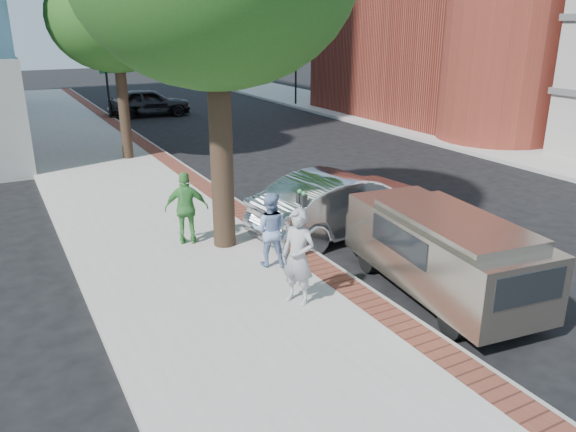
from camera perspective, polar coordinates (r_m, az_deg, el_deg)
ground at (r=12.15m, az=-0.33°, el=-5.97°), size 120.00×120.00×0.00m
sidewalk at (r=18.79m, az=-16.05°, el=2.71°), size 5.00×60.00×0.15m
brick_strip at (r=19.32m, az=-9.71°, el=3.89°), size 0.60×60.00×0.01m
curb at (r=19.45m, az=-8.72°, el=3.80°), size 0.10×60.00×0.15m
sidewalk_far at (r=26.95m, az=19.43°, el=7.23°), size 5.00×60.00×0.15m
signal_near at (r=32.42m, az=-17.94°, el=13.15°), size 0.70×0.15×3.80m
signal_far at (r=36.42m, az=0.79°, el=14.62°), size 0.70×0.15×3.80m
tree_far at (r=22.21m, az=-17.17°, el=18.75°), size 4.80×4.80×7.14m
parking_meter at (r=12.56m, az=1.39°, el=0.80°), size 0.12×0.32×1.47m
person_gray at (r=10.33m, az=1.03°, el=-4.17°), size 0.71×0.80×1.84m
person_officer at (r=11.97m, az=-1.85°, el=-1.38°), size 1.00×0.94×1.63m
person_green at (r=13.36m, az=-10.27°, el=0.78°), size 1.10×0.75×1.73m
sedan_silver at (r=14.29m, az=5.61°, el=1.34°), size 5.09×2.34×1.62m
bg_car at (r=33.57m, az=-13.94°, el=11.16°), size 4.80×2.40×1.57m
van at (r=11.46m, az=14.91°, el=-3.15°), size 2.30×4.81×1.71m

